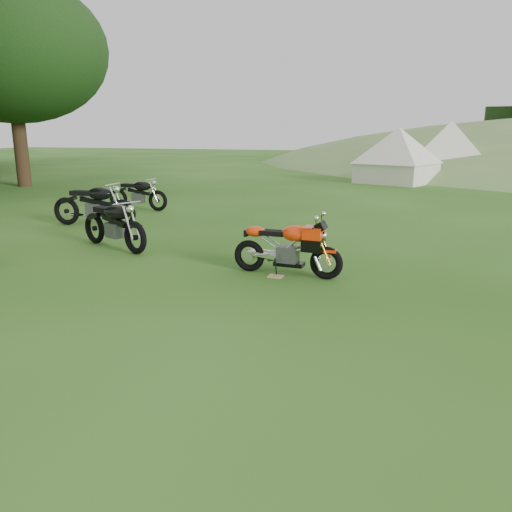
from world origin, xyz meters
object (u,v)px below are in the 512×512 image
(sport_motorcycle, at_px, (287,244))
(tent_left, at_px, (398,155))
(vintage_moto_b, at_px, (113,223))
(tent_mid, at_px, (450,150))
(vintage_moto_c, at_px, (93,204))
(vintage_moto_d, at_px, (137,193))
(plywood_board, at_px, (275,276))

(sport_motorcycle, relative_size, tent_left, 0.59)
(vintage_moto_b, bearing_deg, tent_mid, 93.53)
(vintage_moto_c, distance_m, vintage_moto_d, 2.74)
(sport_motorcycle, height_order, tent_mid, tent_mid)
(sport_motorcycle, relative_size, vintage_moto_d, 0.91)
(sport_motorcycle, height_order, vintage_moto_c, vintage_moto_c)
(sport_motorcycle, distance_m, plywood_board, 0.55)
(plywood_board, bearing_deg, vintage_moto_d, 137.96)
(vintage_moto_b, distance_m, vintage_moto_c, 2.68)
(plywood_board, relative_size, tent_left, 0.08)
(sport_motorcycle, xyz_separation_m, vintage_moto_c, (-5.63, 2.54, 0.05))
(vintage_moto_b, relative_size, vintage_moto_c, 0.92)
(tent_mid, bearing_deg, plywood_board, -96.55)
(vintage_moto_b, distance_m, vintage_moto_d, 5.17)
(plywood_board, height_order, tent_left, tent_left)
(vintage_moto_c, distance_m, tent_mid, 19.59)
(vintage_moto_d, bearing_deg, plywood_board, -41.99)
(vintage_moto_c, bearing_deg, plywood_board, -31.29)
(sport_motorcycle, height_order, tent_left, tent_left)
(vintage_moto_b, height_order, tent_left, tent_left)
(tent_mid, bearing_deg, tent_left, -119.73)
(vintage_moto_d, bearing_deg, sport_motorcycle, -40.45)
(vintage_moto_d, distance_m, tent_left, 13.03)
(vintage_moto_c, xyz_separation_m, tent_left, (6.05, 13.93, 0.71))
(sport_motorcycle, xyz_separation_m, vintage_moto_b, (-3.73, 0.66, -0.00))
(tent_left, bearing_deg, vintage_moto_d, -99.30)
(vintage_moto_b, distance_m, tent_left, 16.37)
(vintage_moto_c, height_order, tent_left, tent_left)
(vintage_moto_d, bearing_deg, tent_mid, 59.61)
(vintage_moto_d, relative_size, tent_mid, 0.60)
(sport_motorcycle, height_order, vintage_moto_d, sport_motorcycle)
(vintage_moto_c, distance_m, tent_left, 15.21)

